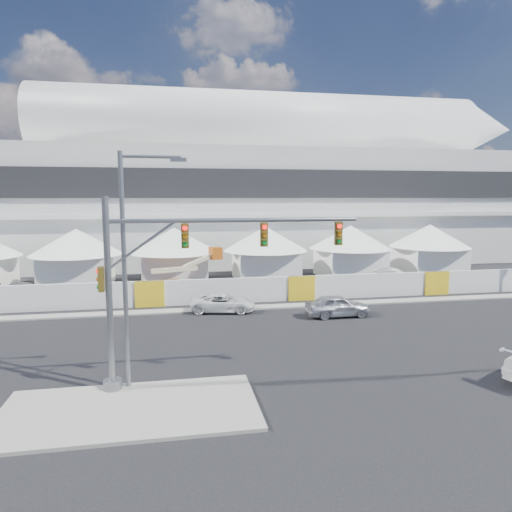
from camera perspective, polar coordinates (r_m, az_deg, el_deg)
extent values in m
plane|color=black|center=(22.61, 1.07, -14.32)|extent=(160.00, 160.00, 0.00)
cube|color=gray|center=(19.51, -15.45, -18.05)|extent=(10.00, 5.00, 0.15)
cube|color=gray|center=(41.83, 25.27, -4.75)|extent=(80.00, 1.20, 0.12)
cube|color=silver|center=(63.76, 0.56, 6.22)|extent=(80.00, 24.00, 14.00)
cube|color=black|center=(51.89, 3.17, 9.01)|extent=(68.00, 0.30, 3.20)
cube|color=white|center=(51.67, 3.21, 5.14)|extent=(72.00, 0.80, 0.50)
cylinder|color=white|center=(62.49, 0.94, 16.11)|extent=(57.60, 8.40, 8.40)
cylinder|color=white|center=(62.85, 2.80, 15.67)|extent=(51.60, 6.80, 6.80)
cylinder|color=white|center=(63.28, 4.62, 15.21)|extent=(45.60, 5.20, 5.20)
cone|color=white|center=(76.08, 26.75, 13.95)|extent=(8.00, 7.60, 7.60)
cube|color=white|center=(45.94, -21.39, -1.68)|extent=(6.00, 6.00, 3.00)
cone|color=white|center=(45.61, -21.55, 1.67)|extent=(8.40, 8.40, 2.40)
cube|color=white|center=(45.09, -10.09, -1.44)|extent=(6.00, 6.00, 3.00)
cone|color=white|center=(44.76, -10.17, 1.98)|extent=(8.40, 8.40, 2.40)
cube|color=white|center=(46.03, 1.19, -1.14)|extent=(6.00, 6.00, 3.00)
cone|color=white|center=(45.70, 1.19, 2.21)|extent=(8.40, 8.40, 2.40)
cube|color=white|center=(48.64, 11.63, -0.83)|extent=(6.00, 6.00, 3.00)
cone|color=white|center=(48.33, 11.71, 2.34)|extent=(8.40, 8.40, 2.40)
cube|color=white|center=(52.68, 20.74, -0.53)|extent=(6.00, 6.00, 3.00)
cone|color=white|center=(52.39, 20.87, 2.39)|extent=(8.40, 8.40, 2.40)
cube|color=white|center=(37.27, 5.66, -4.01)|extent=(70.00, 0.25, 2.00)
imported|color=#B4B4B9|center=(32.71, 10.12, -6.12)|extent=(1.90, 4.56, 1.54)
imported|color=silver|center=(33.59, -4.17, -5.87)|extent=(2.97, 5.01, 1.31)
imported|color=silver|center=(46.22, 16.89, -2.42)|extent=(3.40, 4.50, 1.42)
imported|color=#A4A5A9|center=(42.52, -26.88, -3.85)|extent=(2.34, 4.61, 1.28)
cylinder|color=slate|center=(20.17, -17.91, -4.68)|extent=(0.27, 0.27, 8.25)
cylinder|color=slate|center=(21.32, -17.47, -15.06)|extent=(0.80, 0.80, 0.40)
cylinder|color=slate|center=(19.79, -2.41, 4.49)|extent=(10.89, 0.18, 0.18)
cube|color=#594714|center=(19.64, -8.87, 2.50)|extent=(0.32, 0.22, 1.05)
cube|color=#594714|center=(20.03, 1.01, 2.69)|extent=(0.32, 0.22, 1.05)
cube|color=#594714|center=(20.99, 10.26, 2.79)|extent=(0.32, 0.22, 1.05)
cube|color=#594714|center=(20.08, -18.80, -2.77)|extent=(0.22, 0.32, 1.05)
cylinder|color=slate|center=(20.12, -16.12, -1.96)|extent=(0.20, 0.20, 10.10)
cylinder|color=slate|center=(19.84, -13.01, 12.00)|extent=(2.47, 0.13, 0.13)
cube|color=slate|center=(19.82, -9.69, 11.76)|extent=(0.67, 0.28, 0.17)
cube|color=#BB5411|center=(39.63, -11.82, -4.05)|extent=(4.21, 2.90, 1.18)
cube|color=beige|center=(39.34, -10.01, -1.78)|extent=(3.97, 1.71, 0.38)
cube|color=beige|center=(39.32, -6.59, -0.77)|extent=(3.09, 1.35, 1.30)
cube|color=#BB5411|center=(39.38, -4.43, 0.05)|extent=(1.23, 1.23, 1.07)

